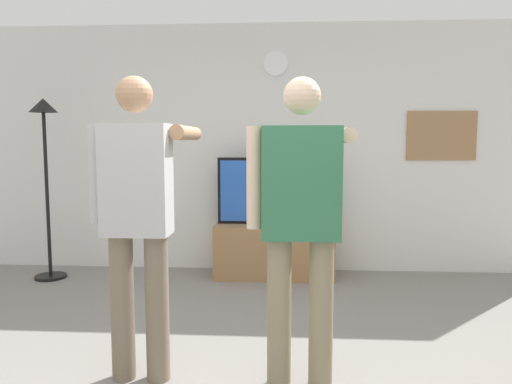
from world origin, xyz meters
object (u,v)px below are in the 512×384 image
Objects in this scene: wall_clock at (276,64)px; framed_picture at (441,136)px; television at (275,191)px; person_standing_nearer_couch at (301,213)px; tv_stand at (274,251)px; floor_lamp at (45,151)px; person_standing_nearer_lamp at (138,212)px.

wall_clock reaches higher than framed_picture.
television is 0.67× the size of person_standing_nearer_couch.
floor_lamp is at bearing -174.99° from tv_stand.
wall_clock is (-0.00, 0.29, 1.99)m from tv_stand.
wall_clock is 2.58m from floor_lamp.
floor_lamp is (-4.13, -0.50, -0.16)m from framed_picture.
framed_picture is at bearing 0.16° from wall_clock.
person_standing_nearer_lamp reaches higher than tv_stand.
person_standing_nearer_couch is at bearing -84.86° from tv_stand.
floor_lamp is at bearing 127.72° from person_standing_nearer_lamp.
television is 4.62× the size of wall_clock.
person_standing_nearer_lamp is 0.95m from person_standing_nearer_couch.
person_standing_nearer_couch is at bearing -84.96° from television.
person_standing_nearer_lamp reaches higher than television.
television is 0.64× the size of floor_lamp.
floor_lamp is 3.32m from person_standing_nearer_couch.
wall_clock reaches higher than television.
tv_stand is 2.58m from floor_lamp.
floor_lamp is 2.64m from person_standing_nearer_lamp.
tv_stand is at bearing 5.01° from floor_lamp.
framed_picture is 0.39× the size of floor_lamp.
floor_lamp is 1.03× the size of person_standing_nearer_lamp.
wall_clock reaches higher than person_standing_nearer_couch.
television is at bearing 90.00° from tv_stand.
framed_picture is at bearing 58.89° from person_standing_nearer_couch.
wall_clock is 0.15× the size of person_standing_nearer_couch.
person_standing_nearer_lamp is (-2.52, -2.57, -0.47)m from framed_picture.
wall_clock reaches higher than floor_lamp.
wall_clock is 2.95m from person_standing_nearer_lamp.
person_standing_nearer_couch is (0.21, -2.31, 0.74)m from tv_stand.
floor_lamp is at bearing 140.61° from person_standing_nearer_couch.
framed_picture reaches higher than tv_stand.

